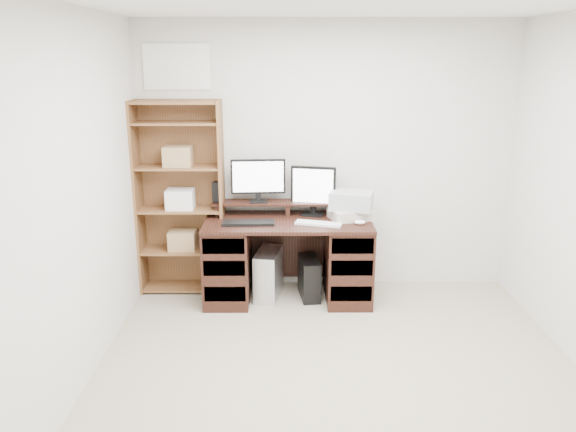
{
  "coord_description": "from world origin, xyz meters",
  "views": [
    {
      "loc": [
        -0.38,
        -3.2,
        2.18
      ],
      "look_at": [
        -0.36,
        1.43,
        0.85
      ],
      "focal_mm": 35.0,
      "sensor_mm": 36.0,
      "label": 1
    }
  ],
  "objects_px": {
    "printer": "(351,214)",
    "bookshelf": "(181,196)",
    "desk": "(288,258)",
    "tower_silver": "(268,274)",
    "monitor_small": "(313,189)",
    "tower_black": "(309,278)",
    "monitor_wide": "(258,178)"
  },
  "relations": [
    {
      "from": "monitor_small",
      "to": "bookshelf",
      "type": "xyz_separation_m",
      "value": [
        -1.23,
        0.03,
        -0.08
      ]
    },
    {
      "from": "monitor_wide",
      "to": "bookshelf",
      "type": "height_order",
      "value": "bookshelf"
    },
    {
      "from": "monitor_wide",
      "to": "tower_black",
      "type": "xyz_separation_m",
      "value": [
        0.47,
        -0.2,
        -0.9
      ]
    },
    {
      "from": "tower_black",
      "to": "printer",
      "type": "bearing_deg",
      "value": -1.03
    },
    {
      "from": "monitor_wide",
      "to": "bookshelf",
      "type": "relative_size",
      "value": 0.28
    },
    {
      "from": "desk",
      "to": "monitor_small",
      "type": "distance_m",
      "value": 0.68
    },
    {
      "from": "monitor_small",
      "to": "tower_black",
      "type": "relative_size",
      "value": 1.15
    },
    {
      "from": "monitor_wide",
      "to": "desk",
      "type": "bearing_deg",
      "value": -41.12
    },
    {
      "from": "printer",
      "to": "bookshelf",
      "type": "relative_size",
      "value": 0.2
    },
    {
      "from": "monitor_wide",
      "to": "tower_silver",
      "type": "xyz_separation_m",
      "value": [
        0.09,
        -0.19,
        -0.87
      ]
    },
    {
      "from": "monitor_small",
      "to": "tower_silver",
      "type": "distance_m",
      "value": 0.89
    },
    {
      "from": "monitor_wide",
      "to": "tower_black",
      "type": "bearing_deg",
      "value": -27.28
    },
    {
      "from": "desk",
      "to": "bookshelf",
      "type": "relative_size",
      "value": 0.83
    },
    {
      "from": "tower_black",
      "to": "monitor_wide",
      "type": "bearing_deg",
      "value": 149.42
    },
    {
      "from": "printer",
      "to": "tower_silver",
      "type": "distance_m",
      "value": 0.95
    },
    {
      "from": "tower_silver",
      "to": "bookshelf",
      "type": "relative_size",
      "value": 0.25
    },
    {
      "from": "printer",
      "to": "tower_silver",
      "type": "bearing_deg",
      "value": 165.28
    },
    {
      "from": "desk",
      "to": "tower_silver",
      "type": "xyz_separation_m",
      "value": [
        -0.18,
        0.02,
        -0.17
      ]
    },
    {
      "from": "tower_black",
      "to": "bookshelf",
      "type": "bearing_deg",
      "value": 162.86
    },
    {
      "from": "monitor_small",
      "to": "monitor_wide",
      "type": "bearing_deg",
      "value": -170.16
    },
    {
      "from": "bookshelf",
      "to": "monitor_small",
      "type": "bearing_deg",
      "value": -1.28
    },
    {
      "from": "printer",
      "to": "tower_silver",
      "type": "relative_size",
      "value": 0.82
    },
    {
      "from": "monitor_wide",
      "to": "tower_silver",
      "type": "relative_size",
      "value": 1.13
    },
    {
      "from": "desk",
      "to": "tower_black",
      "type": "height_order",
      "value": "desk"
    },
    {
      "from": "tower_black",
      "to": "monitor_small",
      "type": "bearing_deg",
      "value": 71.87
    },
    {
      "from": "tower_silver",
      "to": "desk",
      "type": "bearing_deg",
      "value": 3.54
    },
    {
      "from": "desk",
      "to": "monitor_wide",
      "type": "xyz_separation_m",
      "value": [
        -0.27,
        0.21,
        0.7
      ]
    },
    {
      "from": "monitor_small",
      "to": "tower_silver",
      "type": "xyz_separation_m",
      "value": [
        -0.41,
        -0.17,
        -0.77
      ]
    },
    {
      "from": "monitor_wide",
      "to": "printer",
      "type": "distance_m",
      "value": 0.91
    },
    {
      "from": "monitor_wide",
      "to": "printer",
      "type": "relative_size",
      "value": 1.37
    },
    {
      "from": "tower_silver",
      "to": "tower_black",
      "type": "distance_m",
      "value": 0.38
    },
    {
      "from": "monitor_small",
      "to": "tower_black",
      "type": "distance_m",
      "value": 0.83
    }
  ]
}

